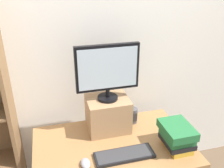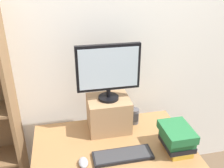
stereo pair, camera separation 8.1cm
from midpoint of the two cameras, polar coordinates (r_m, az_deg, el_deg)
back_wall at (r=2.08m, az=-1.84°, el=8.24°), size 7.00×0.08×2.60m
desk at (r=1.95m, az=1.31°, el=-15.56°), size 1.15×0.74×0.72m
riser_box at (r=1.99m, az=0.40°, el=-6.80°), size 0.32×0.27×0.27m
computer_monitor at (r=1.82m, az=0.45°, el=3.17°), size 0.47×0.16×0.43m
keyboard at (r=1.80m, az=3.83°, el=-15.99°), size 0.42×0.15×0.02m
computer_mouse at (r=1.74m, az=-5.18°, el=-17.45°), size 0.06×0.10×0.04m
book_stack at (r=1.86m, az=15.86°, el=-11.82°), size 0.20×0.26×0.19m
desk_speaker at (r=2.10m, az=6.23°, el=-7.32°), size 0.07×0.08×0.13m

